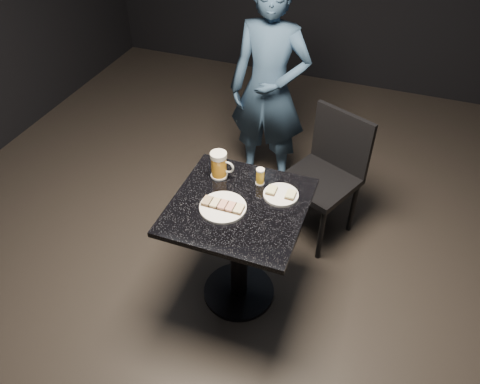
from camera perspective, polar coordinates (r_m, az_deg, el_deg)
name	(u,v)px	position (r m, az deg, el deg)	size (l,w,h in m)	color
floor	(239,292)	(3.01, -0.13, -12.12)	(6.00, 6.00, 0.00)	black
plate_large	(223,207)	(2.43, -2.10, -1.88)	(0.25, 0.25, 0.01)	white
plate_small	(281,195)	(2.51, 5.00, -0.34)	(0.19, 0.19, 0.01)	white
patron	(269,90)	(3.38, 3.56, 12.28)	(0.58, 0.38, 1.58)	navy
table	(239,236)	(2.62, -0.15, -5.43)	(0.70, 0.70, 0.75)	black
beer_mug	(219,165)	(2.59, -2.54, 3.33)	(0.14, 0.09, 0.16)	white
beer_tumbler	(260,176)	(2.55, 2.47, 1.92)	(0.05, 0.05, 0.10)	silver
chair	(327,170)	(3.13, 10.57, 2.66)	(0.57, 0.57, 0.88)	black
canapes_on_plate_large	(223,205)	(2.42, -2.11, -1.60)	(0.22, 0.07, 0.02)	#4C3521
canapes_on_plate_small	(281,192)	(2.50, 5.02, -0.06)	(0.16, 0.07, 0.02)	#4C3521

